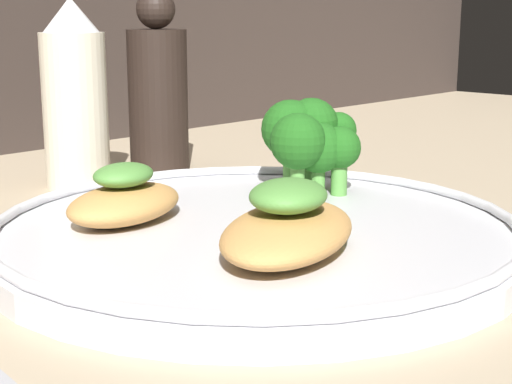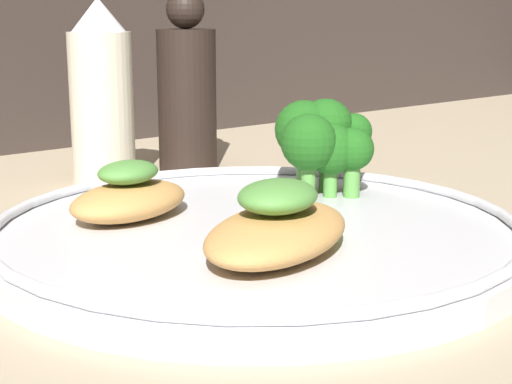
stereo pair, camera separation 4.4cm
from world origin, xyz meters
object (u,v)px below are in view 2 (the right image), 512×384
(plate, at_px, (256,233))
(sauce_bottle, at_px, (102,96))
(pepper_grinder, at_px, (187,91))
(broccoli_bunch, at_px, (322,138))

(plate, distance_m, sauce_bottle, 0.23)
(sauce_bottle, relative_size, pepper_grinder, 0.95)
(broccoli_bunch, relative_size, sauce_bottle, 0.50)
(sauce_bottle, bearing_deg, pepper_grinder, 0.00)
(pepper_grinder, bearing_deg, plate, -116.33)
(broccoli_bunch, height_order, sauce_bottle, sauce_bottle)
(plate, bearing_deg, broccoli_bunch, 20.70)
(plate, xyz_separation_m, broccoli_bunch, (0.08, 0.03, 0.04))
(sauce_bottle, height_order, pepper_grinder, pepper_grinder)
(sauce_bottle, bearing_deg, broccoli_bunch, -72.32)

